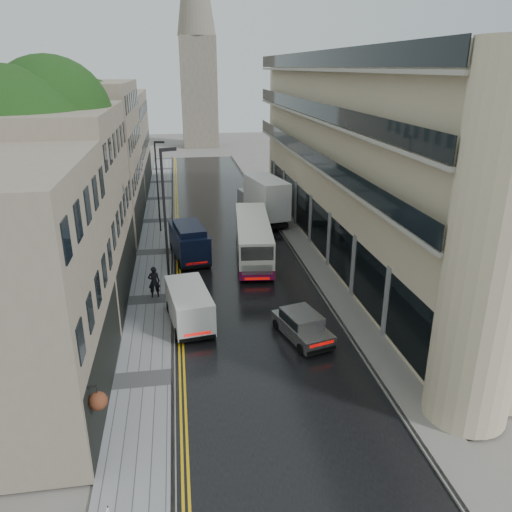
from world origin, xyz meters
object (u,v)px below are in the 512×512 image
object	(u,v)px
cream_bus	(240,252)
white_van	(177,322)
lamp_post_near	(165,224)
white_lorry	(259,205)
silver_hatchback	(302,341)
tree_near	(19,189)
pedestrian	(154,282)
navy_van	(180,250)
lamp_post_far	(158,188)
tree_far	(71,160)

from	to	relation	value
cream_bus	white_van	xyz separation A→B (m)	(-4.31, -8.66, -0.34)
lamp_post_near	cream_bus	bearing A→B (deg)	10.06
white_lorry	silver_hatchback	distance (m)	20.61
tree_near	white_lorry	bearing A→B (deg)	39.01
white_van	pedestrian	world-z (taller)	white_van
silver_hatchback	navy_van	bearing A→B (deg)	100.00
lamp_post_near	white_lorry	bearing A→B (deg)	38.07
cream_bus	navy_van	bearing A→B (deg)	169.65
cream_bus	lamp_post_near	world-z (taller)	lamp_post_near
silver_hatchback	white_van	distance (m)	6.39
lamp_post_near	lamp_post_far	size ratio (longest dim) A/B	1.17
cream_bus	silver_hatchback	distance (m)	11.08
tree_far	lamp_post_far	size ratio (longest dim) A/B	1.66
tree_far	pedestrian	size ratio (longest dim) A/B	6.35
tree_near	silver_hatchback	bearing A→B (deg)	-29.53
lamp_post_near	lamp_post_far	world-z (taller)	lamp_post_near
tree_near	white_lorry	xyz separation A→B (m)	(15.44, 12.50, -4.88)
silver_hatchback	navy_van	distance (m)	13.36
tree_near	white_van	size ratio (longest dim) A/B	3.01
tree_far	pedestrian	world-z (taller)	tree_far
tree_near	navy_van	bearing A→B (deg)	25.53
tree_far	lamp_post_near	bearing A→B (deg)	-59.80
tree_near	cream_bus	distance (m)	13.99
silver_hatchback	lamp_post_far	distance (m)	22.10
tree_far	silver_hatchback	distance (m)	25.77
white_van	lamp_post_far	size ratio (longest dim) A/B	0.62
cream_bus	tree_near	bearing A→B (deg)	-161.14
lamp_post_near	silver_hatchback	bearing A→B (deg)	-72.08
lamp_post_far	tree_near	bearing A→B (deg)	-107.89
pedestrian	tree_near	bearing A→B (deg)	-10.33
tree_near	cream_bus	bearing A→B (deg)	13.12
silver_hatchback	pedestrian	bearing A→B (deg)	118.96
navy_van	lamp_post_near	distance (m)	5.06
white_lorry	tree_near	bearing A→B (deg)	-152.50
tree_far	navy_van	world-z (taller)	tree_far
cream_bus	white_van	size ratio (longest dim) A/B	2.20
navy_van	lamp_post_far	xyz separation A→B (m)	(-1.57, 8.56, 2.49)
tree_far	navy_van	xyz separation A→B (m)	(8.22, -8.93, -4.85)
tree_far	lamp_post_far	world-z (taller)	tree_far
pedestrian	silver_hatchback	bearing A→B (deg)	127.72
tree_far	cream_bus	bearing A→B (deg)	-39.54
tree_far	pedestrian	xyz separation A→B (m)	(6.59, -13.49, -5.13)
navy_van	lamp_post_far	distance (m)	9.05
tree_far	white_van	distance (m)	20.99
white_lorry	lamp_post_near	world-z (taller)	lamp_post_near
white_van	pedestrian	xyz separation A→B (m)	(-1.31, 5.26, 0.04)
cream_bus	white_van	bearing A→B (deg)	-110.73
white_lorry	lamp_post_near	size ratio (longest dim) A/B	0.89
tree_near	white_van	world-z (taller)	tree_near
tree_far	lamp_post_far	xyz separation A→B (m)	(6.65, -0.37, -2.36)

